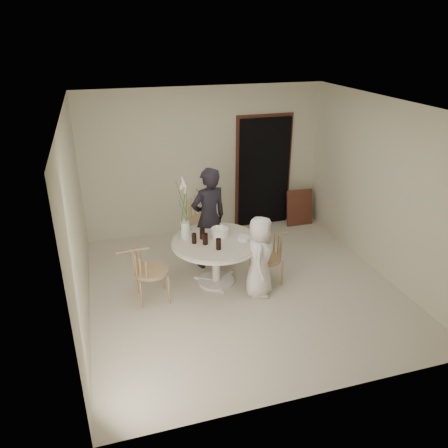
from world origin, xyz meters
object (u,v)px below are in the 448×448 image
object	(u,v)px
chair_left	(142,267)
flower_vase	(185,216)
chair_right	(272,252)
table	(216,247)
chair_far	(202,213)
girl	(209,218)
birthday_cake	(220,232)
boy	(260,257)

from	to	relation	value
chair_left	flower_vase	size ratio (longest dim) A/B	0.85
flower_vase	chair_right	bearing A→B (deg)	-17.94
table	chair_far	distance (m)	1.32
table	girl	size ratio (longest dim) A/B	0.79
table	girl	xyz separation A→B (m)	(0.04, 0.57, 0.22)
birthday_cake	boy	bearing A→B (deg)	-53.53
flower_vase	table	bearing A→B (deg)	-25.39
chair_right	girl	size ratio (longest dim) A/B	0.47
table	girl	distance (m)	0.61
chair_right	birthday_cake	world-z (taller)	birthday_cake
chair_far	birthday_cake	bearing A→B (deg)	-91.55
chair_right	boy	xyz separation A→B (m)	(-0.31, -0.27, 0.11)
table	chair_right	bearing A→B (deg)	-13.91
chair_left	birthday_cake	xyz separation A→B (m)	(1.21, 0.28, 0.25)
chair_far	birthday_cake	xyz separation A→B (m)	(-0.02, -1.21, 0.17)
chair_right	table	bearing A→B (deg)	-118.03
table	chair_left	bearing A→B (deg)	-171.09
chair_right	boy	world-z (taller)	boy
chair_far	flower_vase	world-z (taller)	flower_vase
chair_left	boy	size ratio (longest dim) A/B	0.69
boy	birthday_cake	bearing A→B (deg)	61.31
chair_far	girl	world-z (taller)	girl
chair_right	boy	distance (m)	0.42
table	chair_right	distance (m)	0.86
chair_right	birthday_cake	size ratio (longest dim) A/B	2.96
table	flower_vase	world-z (taller)	flower_vase
table	flower_vase	size ratio (longest dim) A/B	1.33
table	flower_vase	distance (m)	0.66
boy	chair_left	bearing A→B (deg)	104.57
chair_left	birthday_cake	distance (m)	1.27
girl	flower_vase	bearing A→B (deg)	23.99
boy	flower_vase	bearing A→B (deg)	79.17
birthday_cake	table	bearing A→B (deg)	-129.83
girl	boy	distance (m)	1.17
chair_far	chair_left	bearing A→B (deg)	-130.16
chair_left	boy	world-z (taller)	boy
girl	birthday_cake	xyz separation A→B (m)	(0.05, -0.46, -0.05)
chair_left	flower_vase	world-z (taller)	flower_vase
chair_left	boy	xyz separation A→B (m)	(1.64, -0.30, 0.07)
table	chair_right	size ratio (longest dim) A/B	1.69
girl	flower_vase	xyz separation A→B (m)	(-0.46, -0.37, 0.24)
table	birthday_cake	bearing A→B (deg)	50.17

